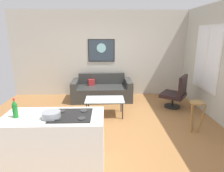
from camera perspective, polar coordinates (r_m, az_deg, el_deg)
The scene contains 12 objects.
ground at distance 4.61m, azimuth -0.95°, elevation -11.65°, with size 6.40×6.40×0.04m, color #976638.
back_wall at distance 6.57m, azimuth -1.27°, elevation 9.40°, with size 6.40×0.05×2.80m, color #BCB8AA.
right_wall at distance 5.20m, azimuth 29.42°, elevation 5.94°, with size 0.05×6.40×2.80m, color #B9BBAE.
couch at distance 6.21m, azimuth -3.00°, elevation -1.45°, with size 1.89×0.94×0.81m.
coffee_table at distance 4.97m, azimuth -2.15°, elevation -4.26°, with size 0.98×0.58×0.45m.
armchair at distance 5.76m, azimuth 18.42°, elevation -1.96°, with size 0.88×0.88×0.95m.
bar_stool at distance 4.48m, azimuth 23.58°, elevation -6.43°, with size 0.34×0.33×0.68m.
kitchen_counter at distance 3.20m, azimuth -16.34°, elevation -15.71°, with size 1.48×0.71×0.92m.
soda_bottle at distance 3.10m, azimuth -26.67°, elevation -6.10°, with size 0.07×0.07×0.29m.
mixing_bowl at distance 2.91m, azimuth -17.42°, elevation -8.17°, with size 0.26×0.26×0.10m.
wall_painting at distance 6.52m, azimuth -3.14°, elevation 10.41°, with size 0.87×0.03×0.74m.
window at distance 5.70m, azimuth 26.09°, elevation 7.34°, with size 0.03×1.27×1.70m.
Camera 1 is at (-0.04, -4.11, 2.06)m, focal length 31.06 mm.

